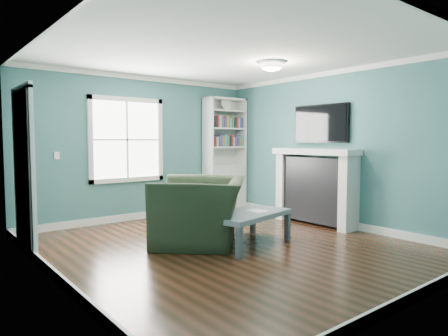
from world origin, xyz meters
TOP-DOWN VIEW (x-y plane):
  - floor at (0.00, 0.00)m, footprint 5.00×5.00m
  - room_walls at (0.00, 0.00)m, footprint 5.00×5.00m
  - trim at (0.00, 0.00)m, footprint 4.50×5.00m
  - window at (-0.30, 2.49)m, footprint 1.40×0.06m
  - bookshelf at (1.77, 2.30)m, footprint 0.90×0.35m
  - fireplace at (2.08, 0.20)m, footprint 0.44×1.58m
  - tv at (2.20, 0.20)m, footprint 0.06×1.10m
  - door at (-2.22, 1.40)m, footprint 0.12×0.98m
  - ceiling_fixture at (0.90, 0.10)m, footprint 0.38×0.38m
  - light_switch at (-1.50, 2.48)m, footprint 0.08×0.01m
  - recliner at (-0.15, 0.45)m, footprint 1.61×1.63m
  - coffee_table at (0.27, -0.07)m, footprint 1.36×0.93m
  - paper_sheet at (0.46, -0.09)m, footprint 0.21×0.27m

SIDE VIEW (x-z plane):
  - floor at x=0.00m, z-range 0.00..0.00m
  - coffee_table at x=0.27m, z-range 0.17..0.62m
  - paper_sheet at x=0.46m, z-range 0.45..0.46m
  - recliner at x=-0.15m, z-range 0.00..1.21m
  - fireplace at x=2.08m, z-range -0.01..1.29m
  - bookshelf at x=1.77m, z-range -0.23..2.08m
  - door at x=-2.22m, z-range -0.01..2.16m
  - light_switch at x=-1.50m, z-range 1.14..1.26m
  - trim at x=0.00m, z-range -0.06..2.54m
  - window at x=-0.30m, z-range 0.70..2.20m
  - room_walls at x=0.00m, z-range -0.92..4.08m
  - tv at x=2.20m, z-range 1.40..2.05m
  - ceiling_fixture at x=0.90m, z-range 2.47..2.63m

